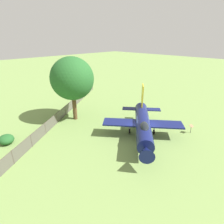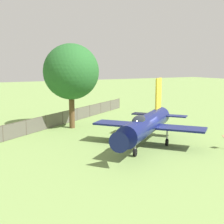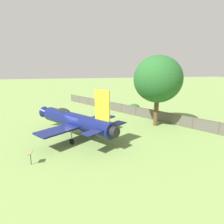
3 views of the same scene
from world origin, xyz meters
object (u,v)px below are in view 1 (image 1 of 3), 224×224
at_px(shade_tree, 72,79).
at_px(shrub_near_fence, 6,139).
at_px(display_jet, 143,125).
at_px(info_plaque, 191,127).

relative_size(shade_tree, shrub_near_fence, 4.79).
height_order(display_jet, info_plaque, display_jet).
xyz_separation_m(display_jet, shrub_near_fence, (11.82, -10.68, -1.45)).
bearing_deg(info_plaque, shade_tree, -60.98).
distance_m(display_jet, shrub_near_fence, 15.99).
xyz_separation_m(shade_tree, shrub_near_fence, (9.55, -0.04, -5.59)).
bearing_deg(shrub_near_fence, info_plaque, 140.75).
bearing_deg(shade_tree, info_plaque, 119.02).
xyz_separation_m(shade_tree, info_plaque, (-7.88, 14.20, -5.25)).
xyz_separation_m(shrub_near_fence, info_plaque, (-17.42, 14.24, 0.33)).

